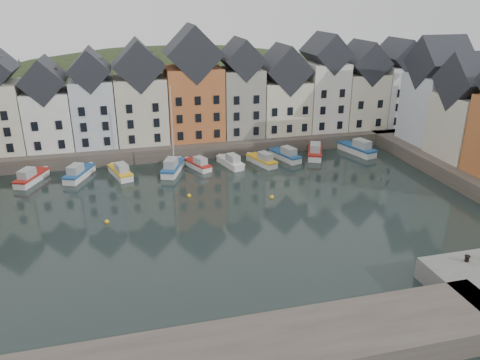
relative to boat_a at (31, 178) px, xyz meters
name	(u,v)px	position (x,y,z in m)	size (l,w,h in m)	color
ground	(235,221)	(24.07, -18.19, -0.70)	(260.00, 260.00, 0.00)	black
far_quay	(193,139)	(24.07, 11.81, 0.30)	(90.00, 16.00, 2.00)	#473E36
hillside	(179,186)	(24.09, 37.81, -18.66)	(153.60, 70.40, 64.00)	#222E17
far_terrace	(213,94)	(27.28, 9.81, 8.18)	(72.37, 8.16, 17.78)	beige
right_terrace	(472,110)	(60.07, -10.12, 8.22)	(8.30, 24.25, 16.36)	silver
mooring_buoys	(192,204)	(20.07, -12.86, -0.55)	(20.50, 5.50, 0.50)	yellow
boat_a	(31,178)	(0.00, 0.00, 0.00)	(4.17, 6.36, 2.35)	silver
boat_b	(79,173)	(6.20, 0.03, 0.02)	(4.27, 6.50, 2.40)	silver
boat_c	(121,172)	(11.86, -0.78, -0.01)	(3.56, 6.29, 2.31)	silver
boat_d	(173,167)	(19.13, -0.87, 0.11)	(4.25, 6.84, 12.51)	silver
boat_e	(198,164)	(22.95, -0.11, -0.09)	(3.61, 5.58, 2.06)	silver
boat_f	(231,162)	(27.79, -0.41, -0.05)	(3.28, 5.97, 2.19)	silver
boat_g	(262,160)	(32.57, -0.81, -0.04)	(3.67, 6.06, 2.22)	silver
boat_h	(286,155)	(36.73, 0.48, 0.00)	(3.74, 6.44, 2.36)	silver
boat_i	(315,152)	(41.70, 0.79, 0.07)	(4.60, 7.03, 2.59)	silver
boat_j	(358,149)	(48.95, 0.46, 0.10)	(4.00, 7.35, 2.69)	silver
mooring_bollard	(467,258)	(40.90, -34.82, 1.61)	(0.48, 0.48, 0.56)	black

